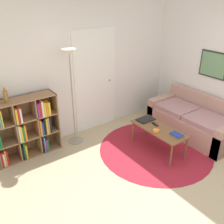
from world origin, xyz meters
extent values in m
plane|color=tan|center=(0.00, 0.00, 0.00)|extent=(14.00, 14.00, 0.00)
cube|color=silver|center=(0.00, 2.43, 1.30)|extent=(7.13, 0.05, 2.60)
cube|color=white|center=(0.22, 2.40, 1.01)|extent=(0.94, 0.02, 2.03)
sphere|color=tan|center=(0.55, 2.37, 0.97)|extent=(0.04, 0.04, 0.04)
cube|color=silver|center=(2.09, 1.20, 1.30)|extent=(0.05, 5.41, 2.60)
cube|color=#332D28|center=(2.05, 1.03, 1.36)|extent=(0.02, 0.58, 0.51)
cube|color=#669366|center=(2.04, 1.03, 1.36)|extent=(0.01, 0.52, 0.45)
cylinder|color=maroon|center=(0.60, 1.00, 0.00)|extent=(2.05, 2.05, 0.01)
cube|color=#936B47|center=(-0.78, 2.22, 0.54)|extent=(0.02, 0.34, 1.07)
cube|color=#936B47|center=(-1.32, 2.22, 1.06)|extent=(1.11, 0.34, 0.02)
cube|color=#936B47|center=(-1.32, 2.22, 0.01)|extent=(1.11, 0.34, 0.02)
cube|color=#936B47|center=(-1.32, 2.38, 0.54)|extent=(1.11, 0.02, 1.07)
cube|color=#936B47|center=(-1.50, 2.22, 0.54)|extent=(0.02, 0.32, 1.04)
cube|color=#936B47|center=(-1.14, 2.22, 0.54)|extent=(0.02, 0.32, 1.04)
cube|color=#936B47|center=(-1.32, 2.22, 0.36)|extent=(1.08, 0.32, 0.02)
cube|color=#936B47|center=(-1.32, 2.22, 0.71)|extent=(1.08, 0.32, 0.02)
cube|color=#B21E23|center=(-1.81, 2.19, 0.15)|extent=(0.03, 0.26, 0.27)
cube|color=silver|center=(-1.78, 2.17, 0.14)|extent=(0.03, 0.23, 0.24)
cube|color=orange|center=(-1.75, 2.15, 0.17)|extent=(0.02, 0.19, 0.29)
cube|color=#B21E23|center=(-1.73, 2.16, 0.15)|extent=(0.02, 0.21, 0.27)
cube|color=black|center=(-1.47, 2.15, 0.14)|extent=(0.02, 0.19, 0.25)
cube|color=#196B38|center=(-1.44, 2.15, 0.16)|extent=(0.02, 0.19, 0.29)
cube|color=gold|center=(-1.41, 2.18, 0.15)|extent=(0.03, 0.26, 0.26)
cube|color=black|center=(-1.11, 2.16, 0.15)|extent=(0.02, 0.21, 0.27)
cube|color=teal|center=(-1.08, 2.16, 0.17)|extent=(0.02, 0.21, 0.31)
cube|color=#7F287A|center=(-1.05, 2.19, 0.14)|extent=(0.03, 0.27, 0.24)
cube|color=#196B38|center=(-1.03, 2.17, 0.14)|extent=(0.02, 0.23, 0.25)
cube|color=silver|center=(-1.47, 2.18, 0.52)|extent=(0.02, 0.25, 0.30)
cube|color=gold|center=(-1.44, 2.17, 0.51)|extent=(0.03, 0.23, 0.28)
cube|color=#196B38|center=(-1.41, 2.16, 0.50)|extent=(0.02, 0.21, 0.26)
cube|color=orange|center=(-1.38, 2.16, 0.51)|extent=(0.03, 0.22, 0.29)
cube|color=orange|center=(-1.11, 2.19, 0.52)|extent=(0.03, 0.27, 0.29)
cube|color=navy|center=(-1.08, 2.16, 0.50)|extent=(0.03, 0.21, 0.25)
cube|color=black|center=(-1.04, 2.16, 0.52)|extent=(0.03, 0.21, 0.30)
cube|color=gold|center=(-1.00, 2.16, 0.52)|extent=(0.02, 0.21, 0.30)
cube|color=olive|center=(-0.97, 2.19, 0.53)|extent=(0.03, 0.27, 0.31)
cube|color=black|center=(-0.94, 2.19, 0.52)|extent=(0.03, 0.26, 0.30)
cube|color=gold|center=(-1.69, 2.16, 0.86)|extent=(0.02, 0.21, 0.29)
cube|color=gold|center=(-1.47, 2.16, 0.85)|extent=(0.03, 0.21, 0.26)
cube|color=#B21E23|center=(-1.43, 2.18, 0.85)|extent=(0.03, 0.25, 0.27)
cube|color=silver|center=(-1.40, 2.15, 0.84)|extent=(0.03, 0.19, 0.25)
cube|color=#7F287A|center=(-1.11, 2.16, 0.85)|extent=(0.03, 0.22, 0.26)
cube|color=#B21E23|center=(-1.07, 2.16, 0.85)|extent=(0.03, 0.21, 0.27)
cube|color=silver|center=(-1.04, 2.17, 0.86)|extent=(0.03, 0.23, 0.28)
cube|color=gold|center=(-1.00, 2.15, 0.84)|extent=(0.03, 0.19, 0.25)
cube|color=orange|center=(-0.96, 2.16, 0.84)|extent=(0.03, 0.21, 0.24)
cube|color=gold|center=(-0.92, 2.16, 0.83)|extent=(0.03, 0.22, 0.23)
cylinder|color=gray|center=(-0.45, 2.11, 0.01)|extent=(0.28, 0.28, 0.01)
cylinder|color=gray|center=(-0.45, 2.11, 0.89)|extent=(0.02, 0.02, 1.68)
cone|color=white|center=(-0.45, 2.11, 1.73)|extent=(0.24, 0.24, 0.10)
cube|color=tan|center=(1.61, 0.98, 0.21)|extent=(0.86, 1.76, 0.42)
cube|color=tan|center=(1.96, 0.98, 0.38)|extent=(0.16, 1.76, 0.76)
cube|color=tan|center=(1.61, 1.78, 0.28)|extent=(0.86, 0.16, 0.56)
cube|color=#AA7A7D|center=(1.53, 0.62, 0.47)|extent=(0.66, 0.70, 0.10)
cube|color=#AA7A7D|center=(1.53, 1.34, 0.47)|extent=(0.66, 0.70, 0.10)
cube|color=brown|center=(0.63, 0.97, 0.44)|extent=(0.45, 1.04, 0.02)
cylinder|color=brown|center=(0.44, 0.49, 0.21)|extent=(0.04, 0.04, 0.43)
cylinder|color=brown|center=(0.44, 1.45, 0.21)|extent=(0.04, 0.04, 0.43)
cylinder|color=brown|center=(0.81, 0.49, 0.21)|extent=(0.04, 0.04, 0.43)
cylinder|color=brown|center=(0.81, 1.45, 0.21)|extent=(0.04, 0.04, 0.43)
cube|color=black|center=(0.65, 1.34, 0.46)|extent=(0.32, 0.22, 0.02)
cylinder|color=orange|center=(0.49, 0.91, 0.47)|extent=(0.11, 0.11, 0.04)
cube|color=olive|center=(0.66, 0.61, 0.46)|extent=(0.14, 0.20, 0.02)
cube|color=navy|center=(0.67, 0.61, 0.48)|extent=(0.14, 0.20, 0.02)
cube|color=black|center=(0.66, 1.11, 0.46)|extent=(0.06, 0.15, 0.02)
cylinder|color=olive|center=(-1.54, 2.21, 1.17)|extent=(0.07, 0.07, 0.19)
cylinder|color=olive|center=(-1.54, 2.21, 1.29)|extent=(0.03, 0.03, 0.05)
camera|label=1|loc=(-2.30, -1.65, 2.63)|focal=40.00mm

